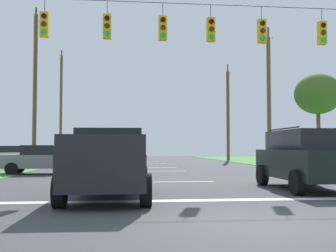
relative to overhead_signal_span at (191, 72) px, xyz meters
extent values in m
plane|color=#3D3D42|center=(-0.17, -8.61, -4.36)|extent=(120.00, 120.00, 0.00)
cube|color=white|center=(-0.17, -5.04, -4.36)|extent=(14.68, 0.45, 0.01)
cube|color=white|center=(-0.17, 0.96, -4.36)|extent=(2.50, 0.15, 0.01)
cube|color=white|center=(-0.17, 8.66, -4.36)|extent=(2.50, 0.15, 0.01)
cube|color=white|center=(-0.17, 12.96, -4.36)|extent=(2.50, 0.15, 0.01)
cube|color=white|center=(-0.17, 20.01, -4.36)|extent=(2.50, 0.15, 0.01)
cube|color=white|center=(-0.17, 25.14, -4.36)|extent=(2.50, 0.15, 0.01)
cylinder|color=black|center=(0.05, 0.00, 2.73)|extent=(17.19, 0.02, 0.02)
cylinder|color=black|center=(-5.62, 0.00, 2.46)|extent=(0.02, 0.02, 0.54)
cube|color=yellow|center=(-5.62, 0.00, 1.71)|extent=(0.32, 0.24, 0.95)
cylinder|color=#310503|center=(-5.62, -0.14, 2.01)|extent=(0.20, 0.04, 0.20)
cylinder|color=#352203|center=(-5.62, -0.14, 1.71)|extent=(0.20, 0.04, 0.20)
cylinder|color=green|center=(-5.62, -0.14, 1.41)|extent=(0.20, 0.04, 0.20)
cylinder|color=black|center=(-3.26, 0.00, 2.46)|extent=(0.02, 0.02, 0.54)
cube|color=yellow|center=(-3.26, 0.00, 1.71)|extent=(0.32, 0.24, 0.95)
cylinder|color=#310503|center=(-3.26, -0.14, 2.01)|extent=(0.20, 0.04, 0.20)
cylinder|color=#352203|center=(-3.26, -0.14, 1.71)|extent=(0.20, 0.04, 0.20)
cylinder|color=green|center=(-3.26, -0.14, 1.41)|extent=(0.20, 0.04, 0.20)
cylinder|color=black|center=(-1.10, 0.00, 2.46)|extent=(0.02, 0.02, 0.54)
cube|color=yellow|center=(-1.10, 0.00, 1.71)|extent=(0.32, 0.24, 0.95)
cylinder|color=#310503|center=(-1.10, -0.14, 2.01)|extent=(0.20, 0.04, 0.20)
cylinder|color=#352203|center=(-1.10, -0.14, 1.71)|extent=(0.20, 0.04, 0.20)
cylinder|color=green|center=(-1.10, -0.14, 1.41)|extent=(0.20, 0.04, 0.20)
cylinder|color=black|center=(0.82, 0.00, 2.46)|extent=(0.02, 0.02, 0.54)
cube|color=yellow|center=(0.82, 0.00, 1.71)|extent=(0.32, 0.24, 0.95)
cylinder|color=#310503|center=(0.82, -0.14, 2.01)|extent=(0.20, 0.04, 0.20)
cylinder|color=#352203|center=(0.82, -0.14, 1.71)|extent=(0.20, 0.04, 0.20)
cylinder|color=green|center=(0.82, -0.14, 1.41)|extent=(0.20, 0.04, 0.20)
cylinder|color=black|center=(2.90, 0.00, 2.46)|extent=(0.02, 0.02, 0.54)
cube|color=yellow|center=(2.90, 0.00, 1.71)|extent=(0.32, 0.24, 0.95)
cylinder|color=#310503|center=(2.90, -0.14, 2.01)|extent=(0.20, 0.04, 0.20)
cylinder|color=#352203|center=(2.90, -0.14, 1.71)|extent=(0.20, 0.04, 0.20)
cylinder|color=green|center=(2.90, -0.14, 1.41)|extent=(0.20, 0.04, 0.20)
cylinder|color=black|center=(5.44, 0.00, 2.46)|extent=(0.02, 0.02, 0.54)
cube|color=yellow|center=(5.44, 0.00, 1.71)|extent=(0.32, 0.24, 0.95)
cylinder|color=#310503|center=(5.44, -0.14, 2.01)|extent=(0.20, 0.04, 0.20)
cylinder|color=#352203|center=(5.44, -0.14, 1.71)|extent=(0.20, 0.04, 0.20)
cylinder|color=green|center=(5.44, -0.14, 1.41)|extent=(0.20, 0.04, 0.20)
cube|color=black|center=(-3.04, -4.28, -3.54)|extent=(2.16, 5.46, 0.85)
cube|color=black|center=(-3.02, -3.63, -2.76)|extent=(1.90, 1.95, 0.70)
cube|color=black|center=(-4.02, -5.60, -2.89)|extent=(0.17, 2.38, 0.45)
cube|color=black|center=(-2.14, -5.66, -2.89)|extent=(0.17, 2.38, 0.45)
cube|color=black|center=(-3.11, -6.93, -2.89)|extent=(1.96, 0.16, 0.45)
cylinder|color=black|center=(-3.98, -2.42, -3.96)|extent=(0.30, 0.81, 0.80)
cylinder|color=black|center=(-1.98, -2.47, -3.96)|extent=(0.30, 0.81, 0.80)
cylinder|color=black|center=(-4.09, -6.09, -3.96)|extent=(0.30, 0.81, 0.80)
cylinder|color=black|center=(-2.09, -6.15, -3.96)|extent=(0.30, 0.81, 0.80)
cube|color=black|center=(3.49, -2.57, -3.51)|extent=(2.02, 4.83, 0.95)
cube|color=black|center=(3.49, -2.72, -2.71)|extent=(1.85, 3.23, 0.65)
cylinder|color=black|center=(2.64, -2.71, -2.33)|extent=(0.09, 2.72, 0.05)
cylinder|color=black|center=(4.34, -2.73, -2.33)|extent=(0.09, 2.72, 0.05)
cylinder|color=black|center=(2.54, -0.92, -3.98)|extent=(0.27, 0.76, 0.76)
cylinder|color=black|center=(4.49, -0.95, -3.98)|extent=(0.27, 0.76, 0.76)
cylinder|color=black|center=(2.49, -4.19, -3.98)|extent=(0.27, 0.76, 0.76)
cube|color=silver|center=(-11.36, 17.05, -3.69)|extent=(4.40, 2.05, 0.70)
cube|color=black|center=(-11.36, 17.05, -3.09)|extent=(2.19, 1.74, 0.50)
cylinder|color=black|center=(-9.99, 18.03, -4.04)|extent=(0.65, 0.26, 0.64)
cylinder|color=black|center=(-9.89, 16.23, -4.04)|extent=(0.65, 0.26, 0.64)
cube|color=slate|center=(-6.82, 6.75, -3.69)|extent=(4.36, 1.95, 0.70)
cube|color=black|center=(-6.82, 6.75, -3.09)|extent=(2.16, 1.69, 0.50)
cylinder|color=black|center=(-8.21, 5.80, -4.04)|extent=(0.65, 0.24, 0.64)
cylinder|color=black|center=(-8.27, 7.60, -4.04)|extent=(0.65, 0.24, 0.64)
cylinder|color=black|center=(-5.37, 5.90, -4.04)|extent=(0.65, 0.24, 0.64)
cylinder|color=black|center=(-5.43, 7.70, -4.04)|extent=(0.65, 0.24, 0.64)
cube|color=slate|center=(-3.54, 13.23, -3.69)|extent=(4.37, 1.98, 0.70)
cube|color=black|center=(-3.54, 13.23, -3.09)|extent=(2.17, 1.71, 0.50)
cylinder|color=black|center=(-2.16, 14.19, -4.04)|extent=(0.65, 0.25, 0.64)
cylinder|color=black|center=(-2.09, 12.39, -4.04)|extent=(0.65, 0.25, 0.64)
cylinder|color=black|center=(-5.00, 14.07, -4.04)|extent=(0.65, 0.25, 0.64)
cylinder|color=black|center=(-4.92, 12.27, -4.04)|extent=(0.65, 0.25, 0.64)
cylinder|color=brown|center=(8.38, 14.52, 0.54)|extent=(0.31, 0.31, 9.80)
cube|color=brown|center=(8.38, 14.52, 5.04)|extent=(0.12, 0.12, 2.35)
cylinder|color=#B2B7BC|center=(8.38, 15.46, 5.16)|extent=(0.08, 0.08, 0.12)
cylinder|color=#B2B7BC|center=(8.38, 13.58, 5.16)|extent=(0.08, 0.08, 0.12)
cylinder|color=brown|center=(8.37, 26.92, 0.34)|extent=(0.33, 0.33, 9.39)
cube|color=brown|center=(8.37, 26.92, 4.63)|extent=(0.12, 0.12, 2.40)
cylinder|color=#B2B7BC|center=(8.37, 27.88, 4.75)|extent=(0.08, 0.08, 0.12)
cylinder|color=#B2B7BC|center=(8.37, 25.96, 4.75)|extent=(0.08, 0.08, 0.12)
cylinder|color=brown|center=(-8.84, 14.25, 1.09)|extent=(0.28, 0.28, 10.90)
cube|color=brown|center=(-8.84, 14.25, 6.14)|extent=(0.12, 0.12, 1.81)
cylinder|color=#B2B7BC|center=(-8.84, 14.97, 6.26)|extent=(0.08, 0.08, 0.12)
cylinder|color=#B2B7BC|center=(-8.84, 13.52, 6.26)|extent=(0.08, 0.08, 0.12)
cylinder|color=brown|center=(-8.99, 27.86, 1.09)|extent=(0.26, 0.26, 10.90)
cube|color=brown|center=(-8.99, 27.86, 6.14)|extent=(0.12, 0.12, 1.89)
cylinder|color=#B2B7BC|center=(-8.99, 28.62, 6.26)|extent=(0.08, 0.08, 0.12)
cylinder|color=#B2B7BC|center=(-8.99, 27.10, 6.26)|extent=(0.08, 0.08, 0.12)
cylinder|color=brown|center=(12.98, 15.95, -1.96)|extent=(0.30, 0.30, 4.80)
ellipsoid|color=#426126|center=(12.98, 15.95, 1.34)|extent=(3.73, 3.73, 3.27)
camera|label=1|loc=(-2.64, -16.14, -2.94)|focal=44.90mm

